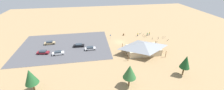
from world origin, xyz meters
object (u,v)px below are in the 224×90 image
car_black_front_row (79,45)px  bicycle_green_yard_left (152,38)px  car_tan_aisle_side (50,43)px  bicycle_silver_yard_center (156,43)px  bicycle_yellow_lone_east (145,36)px  pine_far_east (186,62)px  visitor_crossing_yard (138,34)px  pine_center (130,72)px  trash_bin (124,35)px  bicycle_black_yard_right (168,40)px  bike_pavilion (143,47)px  bicycle_teal_yard_front (140,33)px  car_maroon_by_curb (43,52)px  car_white_near_entry (58,53)px  bicycle_purple_mid_cluster (158,38)px  lot_sign (110,36)px  bicycle_red_near_porch (143,35)px  car_silver_end_stall (90,48)px  visitor_by_pavilion (149,33)px  pine_west (30,77)px  bicycle_white_edge_north (164,37)px  visitor_near_lot (147,34)px

car_black_front_row → bicycle_green_yard_left: bearing=-176.0°
car_tan_aisle_side → bicycle_silver_yard_center: bearing=171.4°
bicycle_yellow_lone_east → car_tan_aisle_side: (45.33, 0.55, 0.37)m
pine_far_east → visitor_crossing_yard: size_ratio=3.91×
pine_center → bicycle_silver_yard_center: 31.58m
car_tan_aisle_side → trash_bin: bearing=-172.7°
bicycle_black_yard_right → visitor_crossing_yard: size_ratio=0.76×
bike_pavilion → pine_center: size_ratio=2.17×
bike_pavilion → pine_far_east: size_ratio=2.18×
bicycle_teal_yard_front → car_maroon_by_curb: car_maroon_by_curb is taller
car_white_near_entry → car_maroon_by_curb: (6.04, -1.63, -0.02)m
bicycle_silver_yard_center → bicycle_purple_mid_cluster: size_ratio=0.85×
lot_sign → bicycle_silver_yard_center: lot_sign is taller
trash_bin → pine_far_east: bearing=107.6°
bike_pavilion → car_tan_aisle_side: bike_pavilion is taller
bicycle_red_near_porch → bike_pavilion: bearing=68.6°
car_silver_end_stall → car_tan_aisle_side: bearing=-24.7°
trash_bin → pine_center: pine_center is taller
trash_bin → car_tan_aisle_side: (35.22, 4.50, 0.32)m
bike_pavilion → bicycle_silver_yard_center: bike_pavilion is taller
bicycle_black_yard_right → bicycle_purple_mid_cluster: bearing=-40.4°
car_white_near_entry → car_tan_aisle_side: 11.33m
pine_far_east → visitor_crossing_yard: bearing=-82.9°
bicycle_teal_yard_front → visitor_by_pavilion: size_ratio=0.92×
car_white_near_entry → visitor_crossing_yard: 38.92m
trash_bin → bicycle_red_near_porch: size_ratio=0.58×
car_white_near_entry → pine_west: bearing=80.4°
bicycle_red_near_porch → car_silver_end_stall: 29.57m
visitor_by_pavilion → bicycle_yellow_lone_east: bearing=34.6°
car_black_front_row → bicycle_white_edge_north: bearing=-176.7°
pine_far_east → bicycle_red_near_porch: size_ratio=4.48×
car_tan_aisle_side → bicycle_green_yard_left: bearing=177.5°
pine_center → bicycle_teal_yard_front: 39.80m
visitor_near_lot → visitor_crossing_yard: size_ratio=0.97×
bicycle_purple_mid_cluster → car_silver_end_stall: size_ratio=0.37×
pine_far_east → bicycle_black_yard_right: size_ratio=5.13×
car_white_near_entry → bike_pavilion: bearing=172.8°
pine_far_east → car_maroon_by_curb: 51.61m
pine_center → bicycle_black_yard_right: bearing=-135.2°
visitor_near_lot → bicycle_silver_yard_center: bearing=93.9°
bicycle_silver_yard_center → visitor_by_pavilion: (-0.76, -9.88, 0.59)m
bicycle_teal_yard_front → bicycle_silver_yard_center: bearing=106.5°
pine_center → car_black_front_row: pine_center is taller
pine_west → pine_far_east: size_ratio=1.03×
pine_center → bicycle_silver_yard_center: bearing=-129.0°
bicycle_teal_yard_front → lot_sign: bearing=11.2°
bicycle_black_yard_right → pine_west: bearing=24.6°
bicycle_silver_yard_center → car_silver_end_stall: bearing=1.9°
pine_center → car_white_near_entry: bearing=-43.2°
pine_center → car_black_front_row: (14.99, -26.87, -4.23)m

